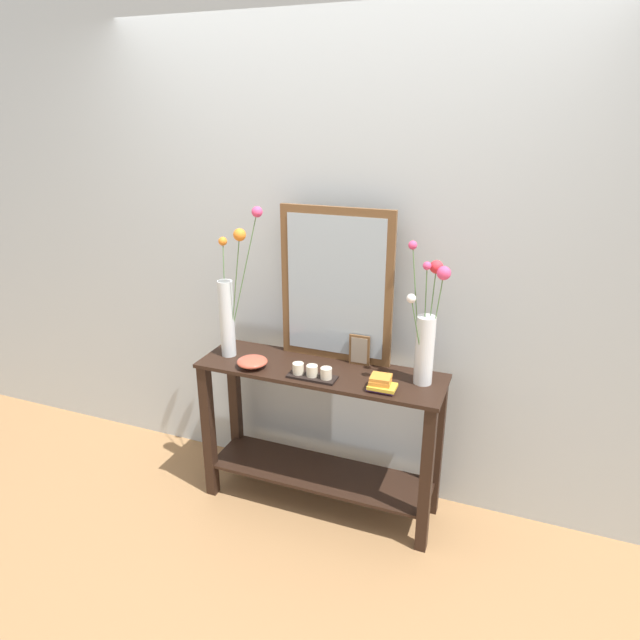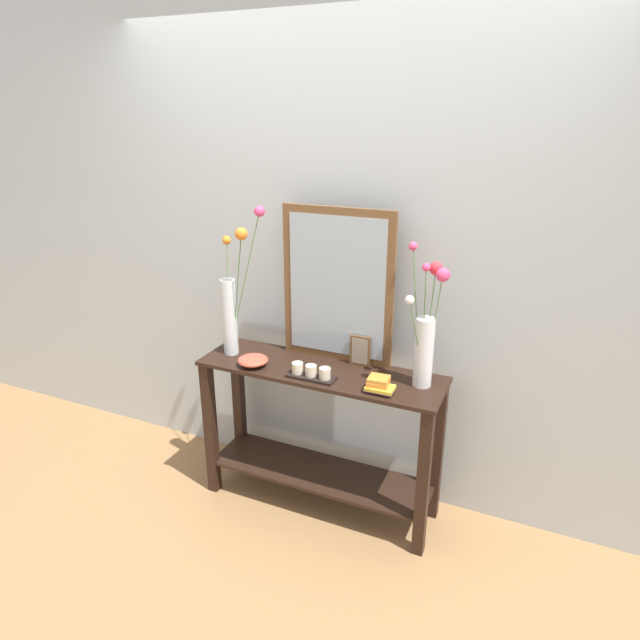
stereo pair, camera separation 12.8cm
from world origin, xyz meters
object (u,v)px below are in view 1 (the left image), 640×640
console_table (320,426)px  tall_vase_left (229,304)px  vase_right (426,335)px  candle_tray (312,373)px  decorative_bowl (252,362)px  mirror_leaning (336,286)px  book_stack (381,384)px  picture_frame_small (359,350)px

console_table → tall_vase_left: (-0.50, -0.01, 0.62)m
vase_right → candle_tray: 0.58m
tall_vase_left → vase_right: tall_vase_left is taller
console_table → vase_right: bearing=4.7°
console_table → candle_tray: bearing=-90.1°
tall_vase_left → decorative_bowl: tall_vase_left is taller
vase_right → decorative_bowl: size_ratio=4.23×
mirror_leaning → candle_tray: bearing=-95.8°
mirror_leaning → book_stack: size_ratio=5.84×
tall_vase_left → picture_frame_small: (0.67, 0.13, -0.21)m
console_table → vase_right: vase_right is taller
console_table → vase_right: (0.52, 0.04, 0.58)m
vase_right → book_stack: (-0.17, -0.15, -0.22)m
tall_vase_left → decorative_bowl: 0.32m
picture_frame_small → decorative_bowl: 0.55m
tall_vase_left → decorative_bowl: (0.17, -0.09, -0.26)m
console_table → book_stack: (0.35, -0.10, 0.36)m
tall_vase_left → vase_right: size_ratio=1.18×
candle_tray → decorative_bowl: 0.33m
picture_frame_small → tall_vase_left: bearing=-168.8°
mirror_leaning → picture_frame_small: (0.14, -0.03, -0.32)m
decorative_bowl → book_stack: bearing=-0.2°
vase_right → tall_vase_left: bearing=-177.2°
mirror_leaning → picture_frame_small: bearing=-11.4°
mirror_leaning → vase_right: bearing=-13.0°
console_table → picture_frame_small: (0.17, 0.13, 0.41)m
console_table → decorative_bowl: size_ratio=8.06×
vase_right → book_stack: vase_right is taller
console_table → picture_frame_small: 0.46m
mirror_leaning → decorative_bowl: bearing=-144.4°
mirror_leaning → tall_vase_left: (-0.53, -0.16, -0.11)m
book_stack → decorative_bowl: bearing=179.8°
decorative_bowl → book_stack: (0.68, -0.00, 0.00)m
tall_vase_left → vase_right: (1.02, 0.05, -0.04)m
mirror_leaning → candle_tray: mirror_leaning is taller
decorative_bowl → vase_right: bearing=9.6°
vase_right → picture_frame_small: 0.40m
mirror_leaning → picture_frame_small: mirror_leaning is taller
vase_right → picture_frame_small: size_ratio=4.14×
mirror_leaning → vase_right: (0.49, -0.11, -0.15)m
picture_frame_small → mirror_leaning: bearing=168.6°
picture_frame_small → book_stack: size_ratio=1.18×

